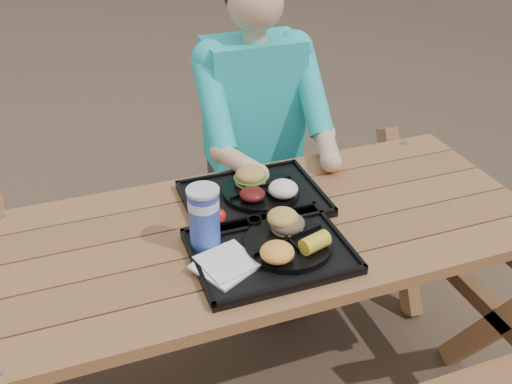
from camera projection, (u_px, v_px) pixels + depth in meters
name	position (u px, v px, depth m)	size (l,w,h in m)	color
picnic_table	(256.00, 315.00, 1.98)	(1.80, 1.49, 0.75)	#999999
tray_near	(270.00, 252.00, 1.66)	(0.45, 0.35, 0.02)	black
tray_far	(254.00, 199.00, 1.90)	(0.45, 0.35, 0.02)	black
plate_near	(288.00, 244.00, 1.66)	(0.26, 0.26, 0.02)	black
plate_far	(261.00, 191.00, 1.91)	(0.26, 0.26, 0.02)	black
napkin_stack	(225.00, 265.00, 1.58)	(0.15, 0.15, 0.02)	white
soda_cup	(204.00, 219.00, 1.63)	(0.09, 0.09, 0.18)	#1634A6
condiment_bbq	(255.00, 222.00, 1.75)	(0.04, 0.04, 0.03)	#340B05
condiment_mustard	(275.00, 218.00, 1.77)	(0.05, 0.05, 0.03)	yellow
sandwich	(287.00, 215.00, 1.68)	(0.10, 0.10, 0.10)	gold
mac_cheese	(277.00, 252.00, 1.57)	(0.10, 0.10, 0.05)	#FFAE43
corn_cob	(315.00, 242.00, 1.61)	(0.08, 0.08, 0.05)	yellow
cutlery_far	(200.00, 203.00, 1.86)	(0.03, 0.17, 0.01)	black
burger	(250.00, 171.00, 1.91)	(0.10, 0.10, 0.09)	gold
baked_beans	(252.00, 194.00, 1.84)	(0.09, 0.09, 0.04)	#571111
potato_salad	(283.00, 189.00, 1.85)	(0.10, 0.10, 0.05)	white
diner	(255.00, 154.00, 2.43)	(0.48, 0.84, 1.28)	#1987B4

